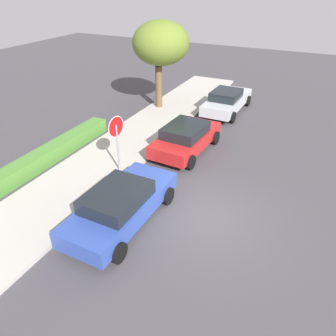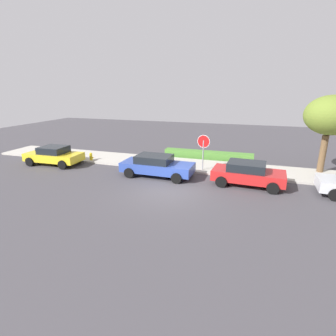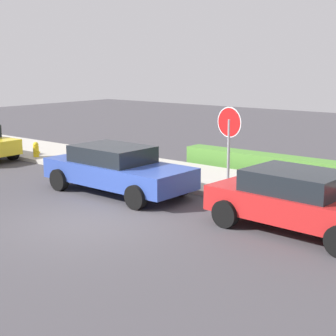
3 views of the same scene
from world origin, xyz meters
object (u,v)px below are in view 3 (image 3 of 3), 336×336
parked_car_blue (117,169)px  parked_car_red (299,200)px  stop_sign (229,134)px  fire_hydrant (36,151)px

parked_car_blue → parked_car_red: size_ratio=1.12×
parked_car_blue → stop_sign: bearing=34.6°
stop_sign → parked_car_blue: (-2.62, -1.80, -1.03)m
stop_sign → parked_car_red: size_ratio=0.61×
stop_sign → fire_hydrant: size_ratio=3.50×
stop_sign → parked_car_blue: size_ratio=0.54×
parked_car_red → fire_hydrant: (-11.53, 1.56, -0.35)m
stop_sign → parked_car_blue: bearing=-145.4°
parked_car_red → fire_hydrant: parked_car_red is taller
fire_hydrant → parked_car_red: bearing=-7.7°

